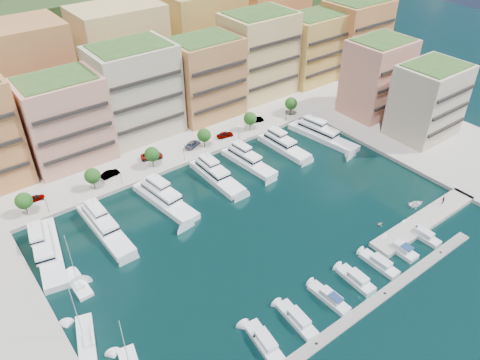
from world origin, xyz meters
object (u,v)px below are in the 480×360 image
(yacht_3, at_px, (215,174))
(car_5, at_px, (255,120))
(cruiser_4, at_px, (329,298))
(tree_2, at_px, (152,154))
(tree_1, at_px, (92,176))
(yacht_4, at_px, (247,161))
(person_0, at_px, (416,228))
(tree_4, at_px, (250,118))
(car_0, at_px, (36,198))
(yacht_6, at_px, (321,134))
(cruiser_3, at_px, (297,320))
(yacht_2, at_px, (163,198))
(sailboat_2, at_px, (79,285))
(tree_0, at_px, (24,201))
(car_2, at_px, (152,156))
(cruiser_8, at_px, (422,235))
(lamppost_4, at_px, (286,113))
(car_4, at_px, (225,134))
(lamppost_2, at_px, (184,151))
(cruiser_5, at_px, (356,280))
(tender_1, at_px, (380,224))
(cruiser_7, at_px, (401,249))
(lamppost_1, at_px, (120,175))
(sailboat_1, at_px, (86,340))
(tree_5, at_px, (291,104))
(cruiser_6, at_px, (379,264))
(yacht_0, at_px, (48,249))
(cruiser_2, at_px, (264,342))
(tree_3, at_px, (204,135))
(yacht_1, at_px, (103,226))
(lamppost_0, at_px, (46,202))
(tender_2, at_px, (416,204))
(lamppost_3, at_px, (238,130))
(person_1, at_px, (443,200))
(car_3, at_px, (193,144))

(yacht_3, relative_size, car_5, 3.61)
(cruiser_4, bearing_deg, tree_2, 94.63)
(tree_1, distance_m, tree_2, 16.00)
(yacht_4, relative_size, person_0, 10.13)
(tree_4, bearing_deg, car_0, 176.28)
(yacht_6, bearing_deg, cruiser_3, -138.86)
(yacht_2, relative_size, sailboat_2, 1.54)
(tree_0, relative_size, car_2, 0.96)
(cruiser_8, distance_m, car_0, 87.76)
(lamppost_4, distance_m, car_4, 20.66)
(lamppost_2, bearing_deg, cruiser_5, -85.73)
(tender_1, relative_size, car_4, 0.30)
(yacht_2, xyz_separation_m, cruiser_7, (30.74, -44.49, -0.64))
(yacht_6, bearing_deg, yacht_3, 177.25)
(lamppost_1, relative_size, sailboat_1, 0.32)
(yacht_4, distance_m, car_5, 21.72)
(sailboat_2, bearing_deg, tree_2, 41.03)
(tree_1, xyz_separation_m, sailboat_1, (-18.52, -39.29, -4.44))
(tender_1, relative_size, car_5, 0.28)
(yacht_3, bearing_deg, car_5, 31.56)
(tree_5, height_order, sailboat_1, sailboat_1)
(lamppost_4, bearing_deg, cruiser_6, -114.06)
(yacht_0, height_order, yacht_2, same)
(tree_2, distance_m, cruiser_2, 59.27)
(tree_1, bearing_deg, car_0, 162.89)
(yacht_0, distance_m, sailboat_1, 25.14)
(lamppost_1, bearing_deg, lamppost_4, 0.00)
(tree_3, height_order, yacht_1, tree_3)
(car_4, bearing_deg, tree_5, -83.08)
(lamppost_0, height_order, tender_2, lamppost_0)
(lamppost_3, bearing_deg, yacht_1, -165.48)
(lamppost_4, relative_size, sailboat_2, 0.32)
(yacht_4, height_order, person_1, yacht_4)
(tree_3, distance_m, lamppost_3, 10.30)
(tree_3, bearing_deg, car_5, 7.89)
(yacht_3, distance_m, sailboat_1, 52.13)
(tree_1, distance_m, lamppost_2, 24.13)
(tree_0, distance_m, car_4, 55.80)
(tree_4, distance_m, cruiser_3, 68.13)
(lamppost_4, distance_m, sailboat_2, 78.83)
(car_0, bearing_deg, tender_1, -129.21)
(cruiser_5, relative_size, sailboat_1, 0.61)
(tender_2, bearing_deg, sailboat_1, 94.95)
(yacht_3, height_order, cruiser_4, yacht_3)
(tree_0, distance_m, cruiser_3, 64.92)
(tree_2, relative_size, yacht_0, 0.26)
(car_3, bearing_deg, lamppost_2, 107.87)
(yacht_4, bearing_deg, tree_2, 148.86)
(cruiser_2, relative_size, cruiser_7, 1.28)
(tree_5, distance_m, car_0, 77.00)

